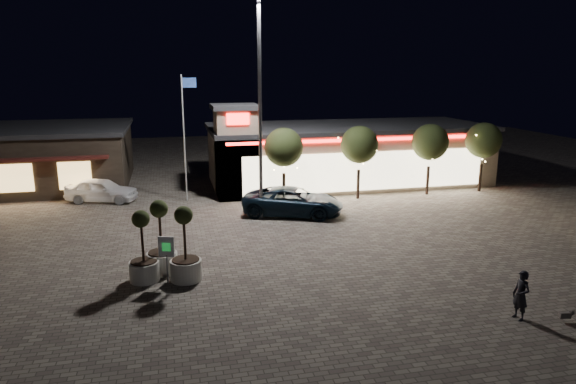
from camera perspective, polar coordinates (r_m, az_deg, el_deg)
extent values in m
plane|color=#73695D|center=(21.79, -4.40, -9.11)|extent=(90.00, 90.00, 0.00)
cube|color=tan|center=(38.68, 6.60, 4.05)|extent=(20.00, 8.00, 4.00)
cube|color=#262628|center=(38.38, 6.69, 7.21)|extent=(20.40, 8.40, 0.30)
cube|color=#FFEDBF|center=(35.03, 8.81, 2.30)|extent=(17.00, 0.12, 2.60)
cube|color=#FF1914|center=(34.65, 8.96, 5.78)|extent=(19.00, 0.10, 0.18)
cube|color=tan|center=(33.90, -5.80, 4.25)|extent=(2.60, 2.60, 5.80)
cube|color=#262628|center=(33.54, -5.93, 9.39)|extent=(3.00, 3.00, 0.30)
cube|color=#FF1914|center=(32.26, -5.59, 8.07)|extent=(1.40, 0.10, 0.70)
cube|color=#382D23|center=(41.87, -28.34, 3.23)|extent=(16.00, 10.00, 4.00)
cube|color=#262628|center=(41.59, -28.67, 6.14)|extent=(16.40, 10.40, 0.30)
cube|color=#FFCB72|center=(36.75, -27.97, 1.38)|extent=(2.00, 0.12, 1.80)
cube|color=#FFCB72|center=(36.00, -22.59, 1.71)|extent=(2.00, 0.12, 1.80)
cylinder|color=gray|center=(28.41, -3.12, 8.78)|extent=(0.20, 0.20, 12.00)
cylinder|color=white|center=(33.18, -11.46, 5.76)|extent=(0.10, 0.10, 8.00)
cube|color=navy|center=(32.91, -10.96, 11.84)|extent=(0.90, 0.04, 0.60)
cylinder|color=#332319|center=(32.52, -0.47, 0.43)|extent=(0.20, 0.20, 1.92)
sphere|color=#2D3819|center=(32.02, -0.47, 4.98)|extent=(2.42, 2.42, 2.42)
cylinder|color=#332319|center=(33.94, 7.80, 0.87)|extent=(0.20, 0.20, 1.92)
sphere|color=#2D3819|center=(33.46, 7.94, 5.23)|extent=(2.42, 2.42, 2.42)
cylinder|color=#332319|center=(36.01, 15.26, 1.25)|extent=(0.20, 0.20, 1.92)
sphere|color=#2D3819|center=(35.56, 15.52, 5.36)|extent=(2.42, 2.42, 2.42)
cylinder|color=#332319|center=(38.06, 20.57, 1.51)|extent=(0.20, 0.20, 1.92)
sphere|color=#2D3819|center=(37.63, 20.90, 5.40)|extent=(2.42, 2.42, 2.42)
imported|color=black|center=(29.93, 0.56, -1.05)|extent=(6.41, 4.67, 1.62)
imported|color=white|center=(35.00, -20.01, 0.22)|extent=(4.83, 3.06, 1.53)
imported|color=black|center=(19.50, 24.47, -10.41)|extent=(0.51, 0.69, 1.75)
cube|color=#59514C|center=(20.23, 28.40, -11.94)|extent=(0.41, 0.22, 0.20)
sphere|color=#59514C|center=(20.31, 28.98, -11.66)|extent=(0.18, 0.18, 0.18)
cylinder|color=silver|center=(22.46, -13.80, -7.60)|extent=(1.28, 1.28, 0.85)
cylinder|color=black|center=(22.31, -13.87, -6.53)|extent=(1.11, 1.11, 0.06)
cylinder|color=#332319|center=(21.99, -14.01, -4.10)|extent=(0.11, 0.11, 1.92)
sphere|color=#2D3819|center=(21.74, -14.15, -1.82)|extent=(0.75, 0.75, 0.75)
cylinder|color=silver|center=(21.46, -11.24, -8.50)|extent=(1.27, 1.27, 0.84)
cylinder|color=black|center=(21.30, -11.30, -7.39)|extent=(1.10, 1.10, 0.06)
cylinder|color=#332319|center=(20.97, -11.42, -4.89)|extent=(0.11, 0.11, 1.90)
sphere|color=#2D3819|center=(20.71, -11.54, -2.54)|extent=(0.74, 0.74, 0.74)
cylinder|color=silver|center=(21.80, -15.66, -8.46)|extent=(1.20, 1.20, 0.80)
cylinder|color=black|center=(21.64, -15.74, -7.43)|extent=(1.04, 1.04, 0.06)
cylinder|color=#332319|center=(21.33, -15.90, -5.09)|extent=(0.10, 0.10, 1.81)
sphere|color=#2D3819|center=(21.08, -16.05, -2.89)|extent=(0.70, 0.70, 0.70)
cylinder|color=gray|center=(21.29, -13.24, -8.31)|extent=(0.08, 0.08, 1.18)
cube|color=white|center=(20.96, -13.38, -5.94)|extent=(0.62, 0.28, 0.84)
cube|color=#189130|center=(20.92, -13.38, -5.97)|extent=(0.33, 0.14, 0.34)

